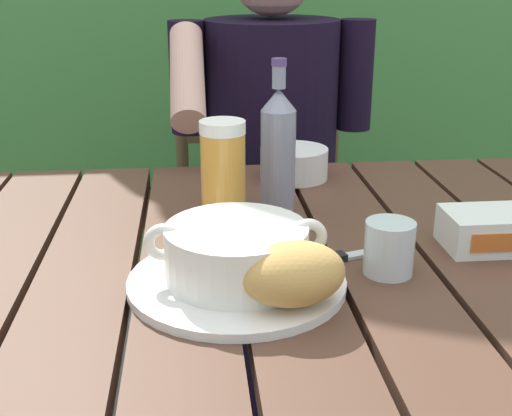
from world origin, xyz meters
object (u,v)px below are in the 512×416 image
(water_glass_small, at_px, (389,248))
(diner_bowl, at_px, (294,163))
(table_knife, at_px, (343,256))
(soup_bowl, at_px, (236,251))
(beer_bottle, at_px, (278,147))
(serving_plate, at_px, (237,282))
(chair_near_diner, at_px, (264,202))
(person_eating, at_px, (272,142))
(bread_roll, at_px, (293,274))
(butter_tub, at_px, (487,230))
(beer_glass, at_px, (223,175))

(water_glass_small, relative_size, diner_bowl, 0.56)
(water_glass_small, height_order, table_knife, water_glass_small)
(water_glass_small, relative_size, table_knife, 0.52)
(soup_bowl, relative_size, beer_bottle, 0.93)
(serving_plate, bearing_deg, beer_bottle, 72.72)
(water_glass_small, distance_m, table_knife, 0.08)
(table_knife, bearing_deg, diner_bowl, 91.95)
(chair_near_diner, xyz_separation_m, beer_bottle, (-0.05, -0.70, 0.35))
(table_knife, distance_m, diner_bowl, 0.38)
(soup_bowl, bearing_deg, person_eating, 79.93)
(beer_bottle, height_order, water_glass_small, beer_bottle)
(diner_bowl, bearing_deg, chair_near_diner, 90.00)
(bread_roll, distance_m, butter_tub, 0.35)
(chair_near_diner, xyz_separation_m, beer_glass, (-0.15, -0.77, 0.33))
(water_glass_small, bearing_deg, soup_bowl, -174.46)
(serving_plate, bearing_deg, butter_tub, 13.66)
(beer_glass, bearing_deg, chair_near_diner, 79.18)
(chair_near_diner, relative_size, beer_bottle, 3.85)
(table_knife, bearing_deg, person_eating, 91.28)
(chair_near_diner, xyz_separation_m, serving_plate, (-0.14, -0.99, 0.25))
(beer_bottle, height_order, table_knife, beer_bottle)
(chair_near_diner, bearing_deg, beer_glass, -100.82)
(beer_bottle, distance_m, butter_tub, 0.35)
(butter_tub, xyz_separation_m, diner_bowl, (-0.23, 0.36, 0.00))
(water_glass_small, bearing_deg, bread_roll, -147.41)
(chair_near_diner, bearing_deg, water_glass_small, -86.26)
(serving_plate, xyz_separation_m, bread_roll, (0.06, -0.07, 0.04))
(serving_plate, distance_m, soup_bowl, 0.04)
(bread_roll, relative_size, diner_bowl, 1.11)
(serving_plate, relative_size, beer_bottle, 1.12)
(butter_tub, bearing_deg, soup_bowl, -166.34)
(person_eating, bearing_deg, bread_roll, -95.17)
(bread_roll, height_order, beer_bottle, beer_bottle)
(bread_roll, bearing_deg, water_glass_small, 32.59)
(soup_bowl, height_order, butter_tub, soup_bowl)
(chair_near_diner, xyz_separation_m, butter_tub, (0.23, -0.90, 0.27))
(bread_roll, bearing_deg, chair_near_diner, 85.65)
(bread_roll, xyz_separation_m, beer_glass, (-0.07, 0.29, 0.04))
(person_eating, bearing_deg, serving_plate, -100.07)
(diner_bowl, bearing_deg, bread_roll, -98.75)
(person_eating, bearing_deg, diner_bowl, -89.49)
(person_eating, height_order, beer_bottle, person_eating)
(person_eating, xyz_separation_m, bread_roll, (-0.08, -0.86, 0.07))
(beer_bottle, distance_m, diner_bowl, 0.19)
(person_eating, height_order, serving_plate, person_eating)
(chair_near_diner, bearing_deg, soup_bowl, -98.20)
(bread_roll, distance_m, beer_glass, 0.30)
(table_knife, bearing_deg, chair_near_diner, 90.81)
(beer_bottle, bearing_deg, bread_roll, -94.45)
(bread_roll, relative_size, table_knife, 1.03)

